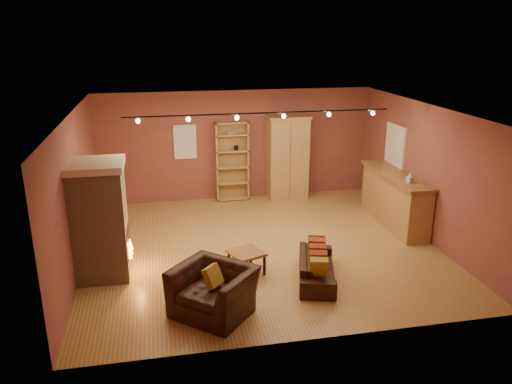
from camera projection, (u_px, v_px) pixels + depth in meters
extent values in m
plane|color=olive|center=(262.00, 247.00, 10.22)|extent=(7.00, 7.00, 0.00)
plane|color=brown|center=(263.00, 111.00, 9.34)|extent=(7.00, 7.00, 0.00)
cube|color=brown|center=(236.00, 145.00, 12.80)|extent=(7.00, 0.02, 2.80)
cube|color=brown|center=(76.00, 193.00, 9.13)|extent=(0.02, 6.50, 2.80)
cube|color=brown|center=(426.00, 172.00, 10.42)|extent=(0.02, 6.50, 2.80)
cube|color=tan|center=(100.00, 223.00, 8.78)|extent=(0.90, 0.90, 2.00)
cube|color=beige|center=(94.00, 165.00, 8.44)|extent=(0.98, 0.98, 0.12)
cube|color=black|center=(126.00, 242.00, 8.98)|extent=(0.10, 0.65, 0.55)
cone|color=orange|center=(130.00, 248.00, 9.03)|extent=(0.10, 0.10, 0.22)
cube|color=white|center=(185.00, 142.00, 12.49)|extent=(0.56, 0.04, 0.86)
cube|color=tan|center=(231.00, 160.00, 12.87)|extent=(0.84, 0.04, 2.05)
cube|color=tan|center=(216.00, 162.00, 12.67)|extent=(0.04, 0.33, 2.05)
cube|color=tan|center=(247.00, 161.00, 12.82)|extent=(0.04, 0.33, 2.05)
cube|color=gray|center=(227.00, 166.00, 12.75)|extent=(0.18, 0.12, 0.05)
cube|color=black|center=(236.00, 148.00, 12.65)|extent=(0.10, 0.10, 0.12)
cube|color=tan|center=(233.00, 198.00, 13.05)|extent=(0.84, 0.33, 0.04)
cube|color=tan|center=(232.00, 182.00, 12.92)|extent=(0.84, 0.33, 0.04)
cube|color=tan|center=(232.00, 167.00, 12.79)|extent=(0.84, 0.33, 0.03)
cube|color=tan|center=(232.00, 151.00, 12.65)|extent=(0.84, 0.33, 0.04)
cube|color=tan|center=(232.00, 134.00, 12.52)|extent=(0.84, 0.33, 0.04)
cube|color=tan|center=(231.00, 122.00, 12.43)|extent=(0.84, 0.33, 0.04)
cube|color=tan|center=(288.00, 159.00, 12.90)|extent=(1.01, 0.55, 2.11)
cube|color=olive|center=(290.00, 161.00, 12.64)|extent=(0.02, 0.01, 2.01)
cube|color=tan|center=(289.00, 117.00, 12.55)|extent=(1.07, 0.61, 0.06)
cube|color=tan|center=(395.00, 200.00, 11.25)|extent=(0.54, 2.38, 1.14)
cube|color=olive|center=(397.00, 175.00, 11.06)|extent=(0.66, 2.50, 0.06)
cube|color=#8DC0E2|center=(410.00, 180.00, 10.41)|extent=(0.15, 0.15, 0.12)
cone|color=white|center=(410.00, 175.00, 10.37)|extent=(0.08, 0.08, 0.10)
cube|color=white|center=(395.00, 146.00, 11.64)|extent=(0.05, 0.90, 1.00)
imported|color=black|center=(317.00, 263.00, 8.84)|extent=(0.87, 1.64, 0.61)
cube|color=#B3952E|center=(319.00, 267.00, 8.25)|extent=(0.35, 0.30, 0.36)
cube|color=#93361D|center=(318.00, 259.00, 8.51)|extent=(0.35, 0.30, 0.36)
cube|color=#93361D|center=(317.00, 253.00, 8.77)|extent=(0.35, 0.30, 0.36)
cube|color=#93361D|center=(317.00, 246.00, 9.03)|extent=(0.35, 0.30, 0.36)
cube|color=#B3952E|center=(316.00, 240.00, 9.29)|extent=(0.35, 0.30, 0.36)
imported|color=black|center=(213.00, 283.00, 7.72)|extent=(1.38, 1.34, 1.02)
cube|color=#B3952E|center=(213.00, 276.00, 7.68)|extent=(0.37, 0.38, 0.34)
cube|color=olive|center=(246.00, 253.00, 9.01)|extent=(0.73, 0.73, 0.05)
cube|color=black|center=(236.00, 271.00, 8.82)|extent=(0.05, 0.05, 0.38)
cube|color=black|center=(262.00, 268.00, 8.91)|extent=(0.05, 0.05, 0.38)
cube|color=black|center=(232.00, 259.00, 9.26)|extent=(0.05, 0.05, 0.38)
cube|color=black|center=(257.00, 257.00, 9.34)|extent=(0.05, 0.05, 0.38)
cylinder|color=black|center=(261.00, 113.00, 9.55)|extent=(5.20, 0.03, 0.03)
sphere|color=#FFD88C|center=(138.00, 121.00, 9.14)|extent=(0.09, 0.09, 0.09)
sphere|color=#FFD88C|center=(188.00, 119.00, 9.31)|extent=(0.09, 0.09, 0.09)
sphere|color=#FFD88C|center=(237.00, 118.00, 9.48)|extent=(0.09, 0.09, 0.09)
sphere|color=#FFD88C|center=(284.00, 116.00, 9.65)|extent=(0.09, 0.09, 0.09)
sphere|color=#FFD88C|center=(329.00, 114.00, 9.82)|extent=(0.09, 0.09, 0.09)
sphere|color=#FFD88C|center=(373.00, 113.00, 10.00)|extent=(0.09, 0.09, 0.09)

